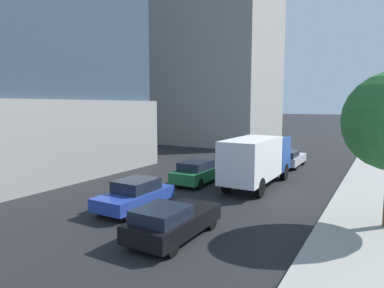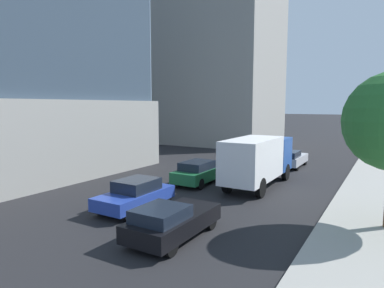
{
  "view_description": "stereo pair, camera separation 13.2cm",
  "coord_description": "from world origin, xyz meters",
  "px_view_note": "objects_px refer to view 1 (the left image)",
  "views": [
    {
      "loc": [
        8.34,
        4.78,
        4.98
      ],
      "look_at": [
        1.15,
        17.05,
        3.32
      ],
      "focal_mm": 31.23,
      "sensor_mm": 36.0,
      "label": 1
    },
    {
      "loc": [
        8.45,
        4.85,
        4.98
      ],
      "look_at": [
        1.15,
        17.05,
        3.32
      ],
      "focal_mm": 31.23,
      "sensor_mm": 36.0,
      "label": 2
    }
  ],
  "objects_px": {
    "car_green": "(200,172)",
    "car_black": "(172,221)",
    "car_blue": "(135,195)",
    "car_silver": "(289,158)",
    "construction_building": "(220,29)",
    "box_truck": "(257,158)"
  },
  "relations": [
    {
      "from": "car_blue",
      "to": "car_black",
      "type": "xyz_separation_m",
      "value": [
        3.49,
        -2.04,
        -0.04
      ]
    },
    {
      "from": "construction_building",
      "to": "car_green",
      "type": "xyz_separation_m",
      "value": [
        9.22,
        -22.01,
        -14.14
      ]
    },
    {
      "from": "box_truck",
      "to": "car_blue",
      "type": "bearing_deg",
      "value": -115.53
    },
    {
      "from": "car_blue",
      "to": "car_silver",
      "type": "height_order",
      "value": "car_blue"
    },
    {
      "from": "construction_building",
      "to": "car_green",
      "type": "height_order",
      "value": "construction_building"
    },
    {
      "from": "car_green",
      "to": "box_truck",
      "type": "xyz_separation_m",
      "value": [
        3.49,
        0.94,
        1.03
      ]
    },
    {
      "from": "car_silver",
      "to": "construction_building",
      "type": "bearing_deg",
      "value": 133.39
    },
    {
      "from": "construction_building",
      "to": "car_black",
      "type": "bearing_deg",
      "value": -67.33
    },
    {
      "from": "construction_building",
      "to": "car_blue",
      "type": "height_order",
      "value": "construction_building"
    },
    {
      "from": "car_blue",
      "to": "box_truck",
      "type": "xyz_separation_m",
      "value": [
        3.49,
        7.32,
        1.04
      ]
    },
    {
      "from": "car_green",
      "to": "car_blue",
      "type": "height_order",
      "value": "car_green"
    },
    {
      "from": "car_green",
      "to": "car_silver",
      "type": "height_order",
      "value": "car_green"
    },
    {
      "from": "construction_building",
      "to": "box_truck",
      "type": "height_order",
      "value": "construction_building"
    },
    {
      "from": "car_blue",
      "to": "car_black",
      "type": "relative_size",
      "value": 0.97
    },
    {
      "from": "car_blue",
      "to": "car_silver",
      "type": "xyz_separation_m",
      "value": [
        3.49,
        14.94,
        -0.02
      ]
    },
    {
      "from": "construction_building",
      "to": "box_truck",
      "type": "bearing_deg",
      "value": -58.9
    },
    {
      "from": "car_green",
      "to": "car_silver",
      "type": "xyz_separation_m",
      "value": [
        3.49,
        8.56,
        -0.03
      ]
    },
    {
      "from": "car_blue",
      "to": "car_black",
      "type": "bearing_deg",
      "value": -30.33
    },
    {
      "from": "construction_building",
      "to": "box_truck",
      "type": "xyz_separation_m",
      "value": [
        12.71,
        -21.08,
        -13.11
      ]
    },
    {
      "from": "construction_building",
      "to": "car_black",
      "type": "height_order",
      "value": "construction_building"
    },
    {
      "from": "car_blue",
      "to": "box_truck",
      "type": "relative_size",
      "value": 0.56
    },
    {
      "from": "car_green",
      "to": "car_black",
      "type": "distance_m",
      "value": 9.12
    }
  ]
}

